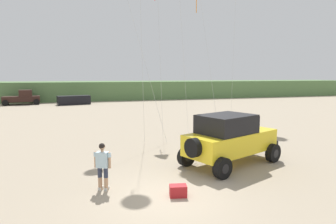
{
  "coord_description": "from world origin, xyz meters",
  "views": [
    {
      "loc": [
        -2.51,
        -8.79,
        3.97
      ],
      "look_at": [
        0.91,
        2.87,
        2.42
      ],
      "focal_mm": 31.11,
      "sensor_mm": 36.0,
      "label": 1
    }
  ],
  "objects": [
    {
      "name": "person_watching",
      "position": [
        -1.94,
        1.14,
        0.94
      ],
      "size": [
        0.57,
        0.43,
        1.67
      ],
      "color": "tan",
      "rests_on": "ground_plane"
    },
    {
      "name": "distant_pickup",
      "position": [
        -10.39,
        34.46,
        0.94
      ],
      "size": [
        4.82,
        2.95,
        1.98
      ],
      "color": "black",
      "rests_on": "ground_plane"
    },
    {
      "name": "ground_plane",
      "position": [
        0.0,
        0.0,
        0.0
      ],
      "size": [
        220.0,
        220.0,
        0.0
      ],
      "primitive_type": "plane",
      "color": "gray"
    },
    {
      "name": "cooler_box",
      "position": [
        0.39,
        -0.1,
        0.19
      ],
      "size": [
        0.62,
        0.46,
        0.38
      ],
      "primitive_type": "cube",
      "rotation": [
        0.0,
        0.0,
        -0.19
      ],
      "color": "#B21E23",
      "rests_on": "ground_plane"
    },
    {
      "name": "distant_sedan",
      "position": [
        -3.72,
        32.63,
        0.6
      ],
      "size": [
        4.46,
        2.54,
        1.2
      ],
      "primitive_type": "cube",
      "rotation": [
        0.0,
        0.0,
        0.21
      ],
      "color": "black",
      "rests_on": "ground_plane"
    },
    {
      "name": "dune_ridge",
      "position": [
        3.11,
        41.14,
        1.46
      ],
      "size": [
        90.0,
        9.29,
        2.92
      ],
      "primitive_type": "cube",
      "color": "#567A47",
      "rests_on": "ground_plane"
    },
    {
      "name": "jeep",
      "position": [
        3.7,
        2.58,
        1.2
      ],
      "size": [
        5.0,
        3.84,
        2.26
      ],
      "color": "yellow",
      "rests_on": "ground_plane"
    }
  ]
}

